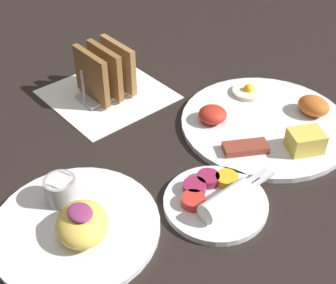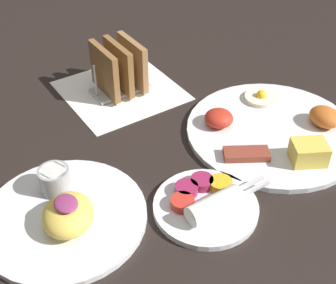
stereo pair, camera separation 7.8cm
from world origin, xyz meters
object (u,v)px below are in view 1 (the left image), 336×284
Objects in this scene: plate_breakfast at (267,122)px; plate_condiments at (218,198)px; plate_foreground at (76,221)px; toast_rack at (105,73)px.

plate_condiments is (0.08, -0.21, 0.00)m from plate_breakfast.
plate_foreground is at bearing -117.45° from plate_condiments.
toast_rack reaches higher than plate_foreground.
plate_breakfast is 1.79× the size of plate_condiments.
plate_condiments is 0.36m from toast_rack.
toast_rack reaches higher than plate_condiments.
plate_breakfast is 0.22m from plate_condiments.
plate_foreground reaches higher than plate_breakfast.
toast_rack is at bearing 137.70° from plate_foreground.
toast_rack is (-0.26, 0.24, 0.04)m from plate_foreground.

